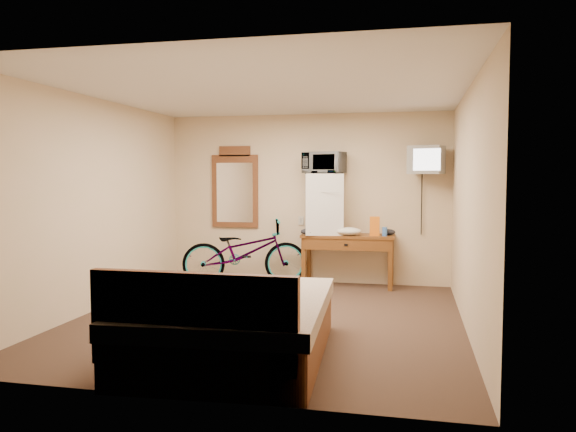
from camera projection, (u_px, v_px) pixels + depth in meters
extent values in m
plane|color=#3F2A1F|center=(268.00, 319.00, 6.23)|extent=(4.60, 4.60, 0.00)
plane|color=silver|center=(268.00, 91.00, 6.06)|extent=(4.60, 4.60, 0.00)
cube|color=beige|center=(307.00, 199.00, 8.38)|extent=(4.20, 0.04, 2.50)
cube|color=beige|center=(186.00, 224.00, 3.90)|extent=(4.20, 0.04, 2.50)
cube|color=beige|center=(95.00, 204.00, 6.59)|extent=(0.04, 4.60, 2.50)
cube|color=beige|center=(468.00, 209.00, 5.69)|extent=(0.04, 4.60, 2.50)
cube|color=beige|center=(301.00, 221.00, 8.41)|extent=(0.08, 0.01, 0.13)
cube|color=brown|center=(348.00, 236.00, 8.03)|extent=(1.32, 0.52, 0.04)
cube|color=brown|center=(304.00, 263.00, 7.98)|extent=(0.06, 0.06, 0.71)
cube|color=brown|center=(390.00, 266.00, 7.72)|extent=(0.06, 0.06, 0.71)
cube|color=brown|center=(309.00, 259.00, 8.38)|extent=(0.06, 0.06, 0.71)
cube|color=brown|center=(391.00, 261.00, 8.12)|extent=(0.06, 0.06, 0.71)
cube|color=brown|center=(346.00, 245.00, 7.82)|extent=(1.20, 0.05, 0.16)
cube|color=black|center=(346.00, 245.00, 7.80)|extent=(0.05, 0.02, 0.03)
cube|color=white|center=(324.00, 204.00, 8.08)|extent=(0.62, 0.60, 0.87)
cube|color=#959591|center=(321.00, 192.00, 7.82)|extent=(0.53, 0.01, 0.00)
cylinder|color=#959591|center=(308.00, 208.00, 7.88)|extent=(0.02, 0.02, 0.31)
imported|color=white|center=(324.00, 163.00, 8.04)|extent=(0.63, 0.48, 0.31)
cube|color=orange|center=(375.00, 226.00, 7.85)|extent=(0.14, 0.08, 0.27)
cylinder|color=#3A6FC7|center=(385.00, 232.00, 7.82)|extent=(0.07, 0.07, 0.13)
ellipsoid|color=beige|center=(348.00, 231.00, 7.91)|extent=(0.38, 0.29, 0.12)
ellipsoid|color=black|center=(309.00, 232.00, 7.96)|extent=(0.25, 0.19, 0.09)
ellipsoid|color=black|center=(389.00, 232.00, 7.95)|extent=(0.19, 0.15, 0.08)
cube|color=black|center=(426.00, 167.00, 7.97)|extent=(0.14, 0.02, 0.14)
cylinder|color=black|center=(426.00, 167.00, 7.92)|extent=(0.05, 0.30, 0.05)
cube|color=#959591|center=(426.00, 160.00, 7.70)|extent=(0.53, 0.48, 0.39)
cube|color=white|center=(427.00, 160.00, 7.52)|extent=(0.35, 0.12, 0.29)
cube|color=black|center=(426.00, 160.00, 7.88)|extent=(0.27, 0.09, 0.24)
cube|color=brown|center=(235.00, 191.00, 8.59)|extent=(0.73, 0.04, 1.10)
cube|color=brown|center=(235.00, 151.00, 8.55)|extent=(0.49, 0.04, 0.15)
cube|color=white|center=(235.00, 193.00, 8.57)|extent=(0.57, 0.01, 0.91)
imported|color=black|center=(245.00, 252.00, 8.20)|extent=(1.92, 1.15, 0.95)
cube|color=brown|center=(234.00, 333.00, 4.94)|extent=(1.68, 2.16, 0.40)
cube|color=beige|center=(234.00, 305.00, 4.93)|extent=(1.72, 2.20, 0.14)
cube|color=brown|center=(192.00, 321.00, 3.98)|extent=(1.55, 0.08, 0.70)
ellipsoid|color=white|center=(164.00, 305.00, 4.36)|extent=(0.57, 0.35, 0.20)
ellipsoid|color=white|center=(253.00, 310.00, 4.21)|extent=(0.57, 0.35, 0.20)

